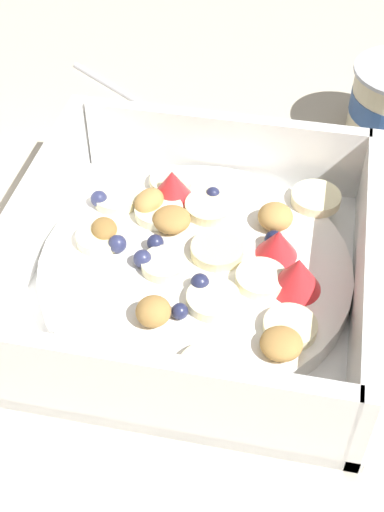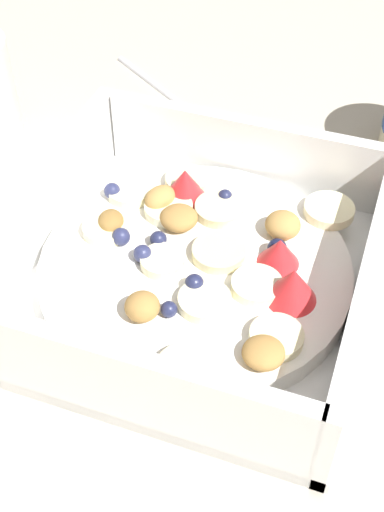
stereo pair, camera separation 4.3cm
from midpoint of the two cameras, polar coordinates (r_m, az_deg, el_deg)
ground_plane at (r=0.45m, az=2.61°, el=-3.72°), size 2.40×2.40×0.00m
fruit_bowl at (r=0.44m, az=3.02°, el=-0.96°), size 0.22×0.22×0.06m
spoon at (r=0.61m, az=2.38°, el=11.75°), size 0.11×0.15×0.01m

